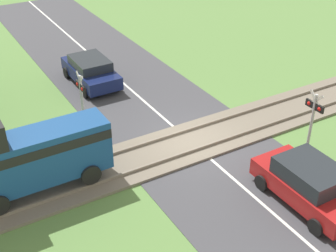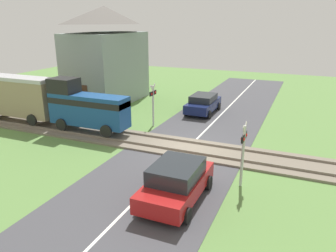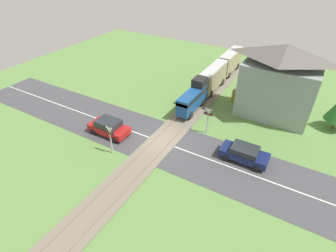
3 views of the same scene
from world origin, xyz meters
name	(u,v)px [view 3 (image 3 of 3)]	position (x,y,z in m)	size (l,w,h in m)	color
ground_plane	(162,142)	(0.00, 0.00, 0.00)	(60.00, 60.00, 0.00)	#5B8442
road_surface	(162,142)	(0.00, 0.00, 0.01)	(48.00, 6.40, 0.02)	#424247
track_bed	(162,142)	(0.00, 0.00, 0.07)	(2.80, 48.00, 0.24)	#756B5B
train	(215,76)	(0.00, 13.09, 1.88)	(1.58, 18.10, 3.18)	navy
car_near_crossing	(109,127)	(-5.24, -1.44, 0.81)	(4.11, 2.05, 1.57)	#A81919
car_far_side	(244,153)	(7.49, 1.44, 0.76)	(4.10, 1.97, 1.43)	#141E4C
crossing_signal_west_approach	(110,137)	(-3.08, -3.57, 1.84)	(0.90, 0.18, 2.86)	#B7B7B7
crossing_signal_east_approach	(208,117)	(3.08, 3.57, 1.84)	(0.90, 0.18, 2.86)	#B7B7B7
station_building	(278,84)	(7.86, 10.21, 3.86)	(7.95, 4.61, 7.93)	gray
pedestrian_by_station	(233,95)	(3.23, 11.22, 0.78)	(0.42, 0.42, 1.71)	gold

